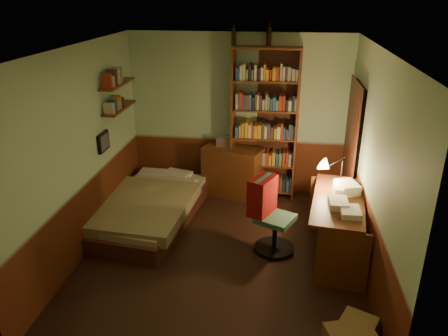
# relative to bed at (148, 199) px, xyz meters

# --- Properties ---
(floor) EXTENTS (3.50, 4.00, 0.02)m
(floor) POSITION_rel_bed_xyz_m (1.19, -0.75, -0.34)
(floor) COLOR black
(floor) RESTS_ON ground
(ceiling) EXTENTS (3.50, 4.00, 0.02)m
(ceiling) POSITION_rel_bed_xyz_m (1.19, -0.75, 2.28)
(ceiling) COLOR silver
(ceiling) RESTS_ON wall_back
(wall_back) EXTENTS (3.50, 0.02, 2.60)m
(wall_back) POSITION_rel_bed_xyz_m (1.19, 1.26, 0.97)
(wall_back) COLOR #97B98F
(wall_back) RESTS_ON ground
(wall_left) EXTENTS (0.02, 4.00, 2.60)m
(wall_left) POSITION_rel_bed_xyz_m (-0.57, -0.75, 0.97)
(wall_left) COLOR #97B98F
(wall_left) RESTS_ON ground
(wall_right) EXTENTS (0.02, 4.00, 2.60)m
(wall_right) POSITION_rel_bed_xyz_m (2.95, -0.75, 0.97)
(wall_right) COLOR #97B98F
(wall_right) RESTS_ON ground
(wall_front) EXTENTS (3.50, 0.02, 2.60)m
(wall_front) POSITION_rel_bed_xyz_m (1.19, -2.76, 0.97)
(wall_front) COLOR #97B98F
(wall_front) RESTS_ON ground
(doorway) EXTENTS (0.06, 0.90, 2.00)m
(doorway) POSITION_rel_bed_xyz_m (2.91, 0.55, 0.67)
(doorway) COLOR black
(doorway) RESTS_ON ground
(door_trim) EXTENTS (0.02, 0.98, 2.08)m
(door_trim) POSITION_rel_bed_xyz_m (2.88, 0.55, 0.67)
(door_trim) COLOR #3E1D14
(door_trim) RESTS_ON ground
(bed) EXTENTS (1.46, 2.36, 0.66)m
(bed) POSITION_rel_bed_xyz_m (0.00, 0.00, 0.00)
(bed) COLOR #788A4F
(bed) RESTS_ON ground
(dresser) EXTENTS (1.03, 0.73, 0.83)m
(dresser) POSITION_rel_bed_xyz_m (1.13, 1.01, 0.08)
(dresser) COLOR #572B12
(dresser) RESTS_ON ground
(mini_stereo) EXTENTS (0.28, 0.21, 0.15)m
(mini_stereo) POSITION_rel_bed_xyz_m (0.99, 1.14, 0.57)
(mini_stereo) COLOR #B2B2B7
(mini_stereo) RESTS_ON dresser
(bookshelf) EXTENTS (1.05, 0.39, 2.41)m
(bookshelf) POSITION_rel_bed_xyz_m (1.62, 1.10, 0.87)
(bookshelf) COLOR #572B12
(bookshelf) RESTS_ON ground
(bottle_left) EXTENTS (0.08, 0.08, 0.25)m
(bottle_left) POSITION_rel_bed_xyz_m (1.10, 1.21, 2.20)
(bottle_left) COLOR black
(bottle_left) RESTS_ON bookshelf
(bottle_right) EXTENTS (0.09, 0.09, 0.27)m
(bottle_right) POSITION_rel_bed_xyz_m (1.63, 1.21, 2.21)
(bottle_right) COLOR black
(bottle_right) RESTS_ON bookshelf
(desk) EXTENTS (0.81, 1.55, 0.79)m
(desk) POSITION_rel_bed_xyz_m (2.63, -0.57, 0.07)
(desk) COLOR #572B12
(desk) RESTS_ON ground
(paper_stack) EXTENTS (0.32, 0.37, 0.13)m
(paper_stack) POSITION_rel_bed_xyz_m (2.75, -0.35, 0.53)
(paper_stack) COLOR silver
(paper_stack) RESTS_ON desk
(desk_lamp) EXTENTS (0.22, 0.22, 0.56)m
(desk_lamp) POSITION_rel_bed_xyz_m (2.69, -0.16, 0.74)
(desk_lamp) COLOR black
(desk_lamp) RESTS_ON desk
(office_chair) EXTENTS (0.70, 0.67, 1.10)m
(office_chair) POSITION_rel_bed_xyz_m (1.87, -0.59, 0.22)
(office_chair) COLOR #355E45
(office_chair) RESTS_ON ground
(red_jacket) EXTENTS (0.37, 0.47, 0.49)m
(red_jacket) POSITION_rel_bed_xyz_m (1.77, -0.82, 1.01)
(red_jacket) COLOR maroon
(red_jacket) RESTS_ON office_chair
(wall_shelf_lower) EXTENTS (0.20, 0.90, 0.03)m
(wall_shelf_lower) POSITION_rel_bed_xyz_m (-0.45, 0.35, 1.27)
(wall_shelf_lower) COLOR #572B12
(wall_shelf_lower) RESTS_ON wall_left
(wall_shelf_upper) EXTENTS (0.20, 0.90, 0.03)m
(wall_shelf_upper) POSITION_rel_bed_xyz_m (-0.45, 0.35, 1.62)
(wall_shelf_upper) COLOR #572B12
(wall_shelf_upper) RESTS_ON wall_left
(framed_picture) EXTENTS (0.04, 0.32, 0.26)m
(framed_picture) POSITION_rel_bed_xyz_m (-0.53, -0.15, 0.92)
(framed_picture) COLOR black
(framed_picture) RESTS_ON wall_left
(cardboard_box_b) EXTENTS (0.41, 0.38, 0.23)m
(cardboard_box_b) POSITION_rel_bed_xyz_m (2.73, -2.05, -0.22)
(cardboard_box_b) COLOR olive
(cardboard_box_b) RESTS_ON ground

